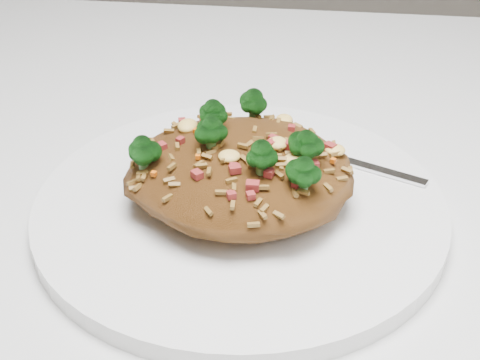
{
  "coord_description": "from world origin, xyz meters",
  "views": [
    {
      "loc": [
        0.16,
        -0.43,
        1.03
      ],
      "look_at": [
        0.11,
        -0.04,
        0.78
      ],
      "focal_mm": 50.0,
      "sensor_mm": 36.0,
      "label": 1
    }
  ],
  "objects_px": {
    "dining_table": "(123,260)",
    "plate": "(240,206)",
    "fork": "(334,157)",
    "fried_rice": "(240,162)"
  },
  "relations": [
    {
      "from": "dining_table",
      "to": "plate",
      "type": "xyz_separation_m",
      "value": [
        0.11,
        -0.04,
        0.1
      ]
    },
    {
      "from": "dining_table",
      "to": "fork",
      "type": "xyz_separation_m",
      "value": [
        0.17,
        0.02,
        0.11
      ]
    },
    {
      "from": "plate",
      "to": "fork",
      "type": "relative_size",
      "value": 1.87
    },
    {
      "from": "fried_rice",
      "to": "fork",
      "type": "bearing_deg",
      "value": 43.13
    },
    {
      "from": "fork",
      "to": "plate",
      "type": "bearing_deg",
      "value": -113.84
    },
    {
      "from": "fried_rice",
      "to": "plate",
      "type": "bearing_deg",
      "value": 124.64
    },
    {
      "from": "plate",
      "to": "fried_rice",
      "type": "bearing_deg",
      "value": -55.36
    },
    {
      "from": "plate",
      "to": "fried_rice",
      "type": "height_order",
      "value": "fried_rice"
    },
    {
      "from": "fork",
      "to": "dining_table",
      "type": "bearing_deg",
      "value": -150.9
    },
    {
      "from": "dining_table",
      "to": "fork",
      "type": "distance_m",
      "value": 0.2
    }
  ]
}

